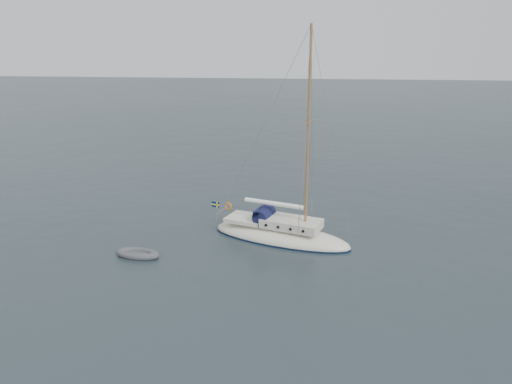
# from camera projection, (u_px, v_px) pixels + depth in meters

# --- Properties ---
(ground) EXTENTS (300.00, 300.00, 0.00)m
(ground) POSITION_uv_depth(u_px,v_px,m) (272.00, 249.00, 32.07)
(ground) COLOR black
(ground) RESTS_ON ground
(sailboat) EXTENTS (10.18, 3.05, 14.49)m
(sailboat) POSITION_uv_depth(u_px,v_px,m) (281.00, 224.00, 33.41)
(sailboat) COLOR beige
(sailboat) RESTS_ON ground
(dinghy) EXTENTS (2.86, 1.29, 0.41)m
(dinghy) POSITION_uv_depth(u_px,v_px,m) (138.00, 254.00, 30.99)
(dinghy) COLOR #4E4E53
(dinghy) RESTS_ON ground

